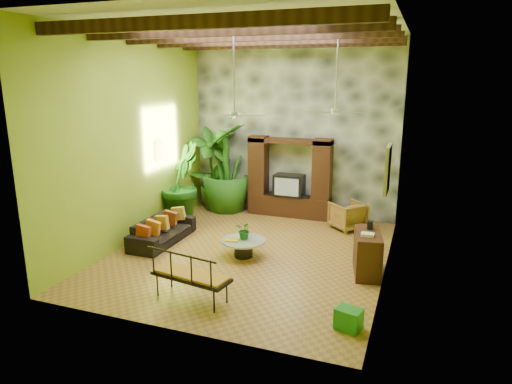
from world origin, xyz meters
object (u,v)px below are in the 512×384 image
at_px(tall_plant_a, 212,169).
at_px(tall_plant_b, 181,183).
at_px(ceiling_fan_front, 234,105).
at_px(side_console, 367,253).
at_px(tall_plant_c, 226,167).
at_px(entertainment_center, 289,183).
at_px(green_bin, 349,319).
at_px(ceiling_fan_back, 335,102).
at_px(coffee_table, 244,246).
at_px(wicker_armchair, 348,216).
at_px(iron_bench, 189,274).
at_px(sofa, 162,230).

bearing_deg(tall_plant_a, tall_plant_b, -100.13).
xyz_separation_m(ceiling_fan_front, side_console, (2.85, 0.20, -2.96)).
height_order(ceiling_fan_front, tall_plant_a, ceiling_fan_front).
height_order(tall_plant_c, side_console, tall_plant_c).
height_order(entertainment_center, ceiling_fan_front, ceiling_fan_front).
xyz_separation_m(side_console, green_bin, (0.00, -2.29, -0.27)).
height_order(ceiling_fan_back, coffee_table, ceiling_fan_back).
bearing_deg(tall_plant_c, tall_plant_b, -115.48).
xyz_separation_m(entertainment_center, wicker_armchair, (1.81, -0.61, -0.60)).
xyz_separation_m(tall_plant_c, iron_bench, (1.72, -5.58, -0.79)).
bearing_deg(tall_plant_a, ceiling_fan_front, -56.91).
height_order(sofa, wicker_armchair, wicker_armchair).
bearing_deg(tall_plant_c, tall_plant_a, -172.11).
xyz_separation_m(tall_plant_b, green_bin, (5.30, -4.02, -0.93)).
distance_m(ceiling_fan_front, sofa, 3.76).
height_order(sofa, tall_plant_a, tall_plant_a).
height_order(tall_plant_b, iron_bench, tall_plant_b).
relative_size(entertainment_center, ceiling_fan_front, 1.29).
bearing_deg(tall_plant_a, side_console, -32.14).
bearing_deg(ceiling_fan_front, sofa, 170.68).
distance_m(sofa, tall_plant_b, 1.81).
bearing_deg(tall_plant_b, entertainment_center, 31.29).
distance_m(wicker_armchair, green_bin, 5.09).
relative_size(ceiling_fan_back, tall_plant_a, 0.74).
bearing_deg(coffee_table, tall_plant_a, 125.80).
xyz_separation_m(entertainment_center, tall_plant_b, (-2.65, -1.61, 0.15)).
bearing_deg(side_console, ceiling_fan_back, 115.29).
bearing_deg(sofa, tall_plant_b, 12.20).
xyz_separation_m(tall_plant_b, coffee_table, (2.57, -1.77, -0.85)).
xyz_separation_m(ceiling_fan_front, tall_plant_c, (-1.73, 3.43, -2.08)).
distance_m(entertainment_center, ceiling_fan_front, 4.30).
bearing_deg(ceiling_fan_back, tall_plant_b, 175.62).
bearing_deg(side_console, entertainment_center, 116.91).
height_order(entertainment_center, iron_bench, entertainment_center).
bearing_deg(entertainment_center, sofa, -125.78).
relative_size(ceiling_fan_front, green_bin, 4.60).
distance_m(coffee_table, side_console, 2.73).
distance_m(tall_plant_c, side_console, 5.68).
xyz_separation_m(coffee_table, iron_bench, (-0.13, -2.30, 0.28)).
bearing_deg(green_bin, coffee_table, 140.52).
bearing_deg(entertainment_center, tall_plant_b, -148.71).
bearing_deg(iron_bench, tall_plant_a, 120.93).
relative_size(sofa, coffee_table, 2.06).
xyz_separation_m(coffee_table, green_bin, (2.73, -2.25, -0.08)).
relative_size(ceiling_fan_front, tall_plant_b, 0.84).
distance_m(tall_plant_b, green_bin, 6.72).
xyz_separation_m(ceiling_fan_front, green_bin, (2.85, -2.09, -3.22)).
distance_m(wicker_armchair, iron_bench, 5.47).
height_order(ceiling_fan_back, tall_plant_c, ceiling_fan_back).
relative_size(entertainment_center, tall_plant_c, 0.91).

